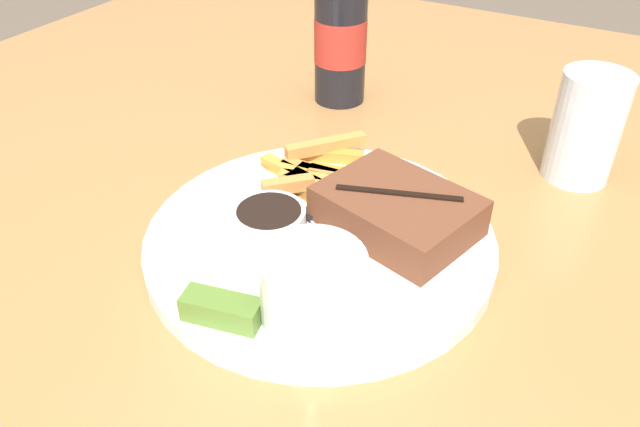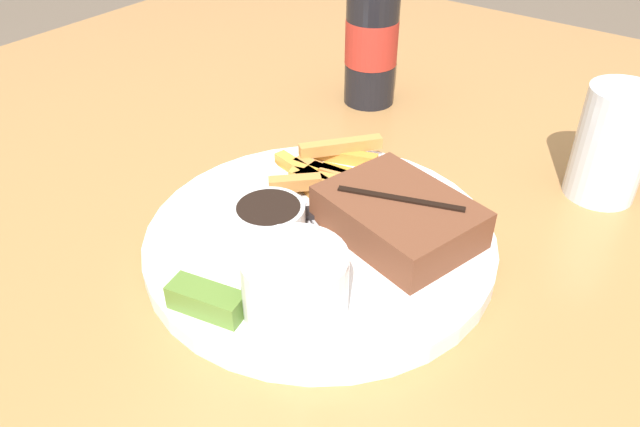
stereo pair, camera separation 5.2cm
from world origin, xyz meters
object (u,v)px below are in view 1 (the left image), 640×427
at_px(beer_bottle, 340,37).
at_px(fork_utensil, 276,188).
at_px(dipping_sauce_cup, 270,223).
at_px(knife_utensil, 350,209).
at_px(steak_portion, 397,211).
at_px(drinking_glass, 586,127).
at_px(coleslaw_cup, 313,285).
at_px(pickle_spear, 222,309).
at_px(dinner_plate, 320,241).

bearing_deg(beer_bottle, fork_utensil, -76.25).
xyz_separation_m(dipping_sauce_cup, knife_utensil, (0.04, 0.07, -0.01)).
xyz_separation_m(steak_portion, drinking_glass, (0.11, 0.20, 0.02)).
xyz_separation_m(steak_portion, fork_utensil, (-0.12, -0.00, -0.02)).
relative_size(steak_portion, coleslaw_cup, 1.93).
xyz_separation_m(coleslaw_cup, dipping_sauce_cup, (-0.08, 0.06, -0.02)).
distance_m(steak_portion, knife_utensil, 0.05).
relative_size(dipping_sauce_cup, pickle_spear, 1.00).
height_order(steak_portion, coleslaw_cup, coleslaw_cup).
distance_m(dinner_plate, coleslaw_cup, 0.11).
distance_m(beer_bottle, drinking_glass, 0.30).
xyz_separation_m(knife_utensil, beer_bottle, (-0.14, 0.23, 0.06)).
relative_size(coleslaw_cup, beer_bottle, 0.33).
bearing_deg(drinking_glass, coleslaw_cup, -110.48).
distance_m(dipping_sauce_cup, beer_bottle, 0.32).
distance_m(knife_utensil, drinking_glass, 0.25).
distance_m(fork_utensil, knife_utensil, 0.08).
bearing_deg(fork_utensil, pickle_spear, -41.52).
xyz_separation_m(coleslaw_cup, drinking_glass, (0.12, 0.33, 0.01)).
distance_m(dipping_sauce_cup, pickle_spear, 0.10).
xyz_separation_m(coleslaw_cup, knife_utensil, (-0.04, 0.13, -0.03)).
xyz_separation_m(steak_portion, beer_bottle, (-0.18, 0.24, 0.04)).
height_order(pickle_spear, knife_utensil, pickle_spear).
relative_size(pickle_spear, knife_utensil, 0.47).
bearing_deg(pickle_spear, drinking_glass, 63.60).
distance_m(dinner_plate, dipping_sauce_cup, 0.05).
relative_size(knife_utensil, drinking_glass, 1.18).
height_order(dinner_plate, fork_utensil, fork_utensil).
bearing_deg(dipping_sauce_cup, dinner_plate, 41.25).
bearing_deg(drinking_glass, steak_portion, -120.33).
xyz_separation_m(beer_bottle, drinking_glass, (0.30, -0.04, -0.02)).
relative_size(steak_portion, pickle_spear, 2.38).
height_order(dinner_plate, drinking_glass, drinking_glass).
bearing_deg(pickle_spear, dinner_plate, 85.34).
bearing_deg(dipping_sauce_cup, pickle_spear, -77.09).
xyz_separation_m(fork_utensil, knife_utensil, (0.08, 0.00, 0.00)).
xyz_separation_m(steak_portion, knife_utensil, (-0.05, 0.00, -0.01)).
bearing_deg(drinking_glass, beer_bottle, 172.23).
bearing_deg(fork_utensil, dipping_sauce_cup, -32.09).
bearing_deg(knife_utensil, fork_utensil, 135.63).
distance_m(steak_portion, drinking_glass, 0.23).
relative_size(dinner_plate, beer_bottle, 1.33).
bearing_deg(fork_utensil, steak_portion, 28.95).
bearing_deg(fork_utensil, dinner_plate, 0.00).
xyz_separation_m(dipping_sauce_cup, beer_bottle, (-0.10, 0.30, 0.05)).
bearing_deg(dipping_sauce_cup, fork_utensil, 119.55).
bearing_deg(fork_utensil, knife_utensil, 30.37).
height_order(steak_portion, beer_bottle, beer_bottle).
height_order(dinner_plate, dipping_sauce_cup, dipping_sauce_cup).
bearing_deg(dinner_plate, fork_utensil, 151.63).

